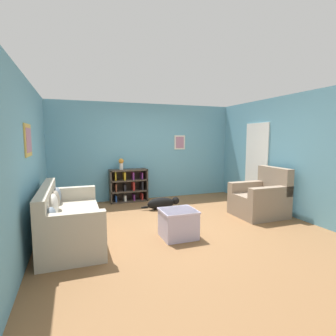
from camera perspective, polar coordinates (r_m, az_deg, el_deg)
name	(u,v)px	position (r m, az deg, el deg)	size (l,w,h in m)	color
ground_plane	(175,222)	(5.37, 1.48, -11.66)	(14.00, 14.00, 0.00)	brown
wall_back	(145,152)	(7.25, -4.97, 3.57)	(5.60, 0.13, 2.60)	#609EB7
wall_left	(29,162)	(4.81, -28.03, 1.25)	(0.13, 5.00, 2.60)	#609EB7
wall_right	(278,155)	(6.51, 22.87, 2.64)	(0.16, 5.00, 2.60)	#609EB7
couch	(68,221)	(4.66, -20.95, -10.66)	(0.89, 2.03, 0.91)	#B7AD99
bookshelf	(128,186)	(7.02, -8.60, -3.79)	(0.98, 0.35, 0.86)	#42382D
recliner_chair	(261,199)	(6.05, 19.59, -6.37)	(1.00, 0.90, 1.04)	gray
coffee_table	(178,223)	(4.53, 2.26, -11.82)	(0.59, 0.54, 0.48)	#BCB2D1
dog	(162,203)	(6.25, -1.24, -7.65)	(0.94, 0.25, 0.28)	black
vase	(121,163)	(6.89, -10.16, 1.01)	(0.13, 0.13, 0.29)	silver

